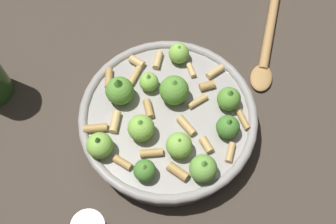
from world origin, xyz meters
TOP-DOWN VIEW (x-y plane):
  - ground_plane at (0.00, 0.00)m, footprint 2.40×2.40m
  - cooking_pan at (0.00, -0.00)m, footprint 0.26×0.26m
  - wooden_spoon at (-0.02, 0.23)m, footprint 0.16×0.19m

SIDE VIEW (x-z plane):
  - ground_plane at x=0.00m, z-range 0.00..0.00m
  - wooden_spoon at x=-0.02m, z-range 0.00..0.02m
  - cooking_pan at x=0.00m, z-range -0.02..0.08m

